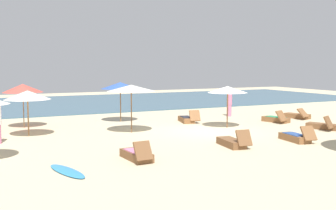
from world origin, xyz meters
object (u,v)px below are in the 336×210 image
object	(u,v)px
lounger_1	(137,155)
lounger_5	(276,119)
lounger_3	(232,142)
lounger_4	(298,116)
lounger_6	(323,126)
umbrella_5	(228,90)
umbrella_3	(23,88)
surfboard	(67,171)
umbrella_1	(27,95)
lounger_0	(296,137)
umbrella_2	(120,86)
umbrella_4	(131,88)
person_0	(230,102)
lounger_2	(187,119)

from	to	relation	value
lounger_1	lounger_5	world-z (taller)	lounger_1
lounger_5	lounger_3	bearing A→B (deg)	-143.38
lounger_4	lounger_6	size ratio (longest dim) A/B	1.04
umbrella_5	lounger_1	xyz separation A→B (m)	(-6.82, -4.64, -1.77)
umbrella_3	surfboard	world-z (taller)	umbrella_3
lounger_6	umbrella_1	bearing A→B (deg)	161.95
lounger_0	lounger_3	distance (m)	3.05
lounger_0	umbrella_2	bearing A→B (deg)	117.52
umbrella_2	surfboard	world-z (taller)	umbrella_2
umbrella_5	umbrella_1	bearing A→B (deg)	169.34
umbrella_3	lounger_6	size ratio (longest dim) A/B	1.30
umbrella_3	lounger_1	distance (m)	9.66
lounger_6	umbrella_2	bearing A→B (deg)	139.19
umbrella_5	lounger_0	xyz separation A→B (m)	(0.44, -4.44, -1.78)
umbrella_3	lounger_3	distance (m)	11.17
umbrella_4	lounger_3	distance (m)	5.78
umbrella_5	lounger_5	bearing A→B (deg)	6.46
lounger_0	lounger_4	world-z (taller)	lounger_0
lounger_1	lounger_5	size ratio (longest dim) A/B	0.95
umbrella_2	lounger_1	distance (m)	9.63
lounger_0	lounger_6	size ratio (longest dim) A/B	1.00
lounger_0	person_0	distance (m)	8.53
umbrella_2	umbrella_5	xyz separation A→B (m)	(4.19, -4.44, -0.09)
umbrella_5	person_0	size ratio (longest dim) A/B	1.25
umbrella_1	person_0	xyz separation A→B (m)	(12.22, 1.96, -0.99)
lounger_4	lounger_6	xyz separation A→B (m)	(-1.85, -3.69, 0.00)
umbrella_2	lounger_4	bearing A→B (deg)	-18.52
lounger_0	lounger_2	bearing A→B (deg)	101.08
lounger_3	surfboard	bearing A→B (deg)	-171.54
lounger_0	umbrella_1	bearing A→B (deg)	147.92
umbrella_1	lounger_6	distance (m)	14.25
umbrella_3	surfboard	bearing A→B (deg)	-89.49
lounger_0	lounger_1	world-z (taller)	lounger_1
umbrella_5	umbrella_4	bearing A→B (deg)	171.71
lounger_1	lounger_4	distance (m)	13.86
umbrella_4	lounger_2	xyz separation A→B (m)	(4.02, 1.86, -1.94)
lounger_0	person_0	size ratio (longest dim) A/B	1.02
umbrella_3	lounger_2	world-z (taller)	umbrella_3
lounger_5	lounger_4	bearing A→B (deg)	17.06
lounger_3	person_0	bearing A→B (deg)	56.11
lounger_2	umbrella_3	bearing A→B (deg)	167.19
lounger_5	lounger_0	bearing A→B (deg)	-122.97
lounger_2	lounger_4	xyz separation A→B (m)	(6.74, -1.49, -0.01)
lounger_4	lounger_5	size ratio (longest dim) A/B	1.02
umbrella_3	lounger_4	xyz separation A→B (m)	(15.18, -3.41, -1.86)
umbrella_4	lounger_3	xyz separation A→B (m)	(2.35, -4.91, -1.94)
umbrella_4	lounger_3	size ratio (longest dim) A/B	1.34
umbrella_2	lounger_0	xyz separation A→B (m)	(4.62, -8.87, -1.87)
lounger_3	lounger_4	xyz separation A→B (m)	(8.41, 5.27, -0.00)
person_0	umbrella_4	bearing A→B (deg)	-158.50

